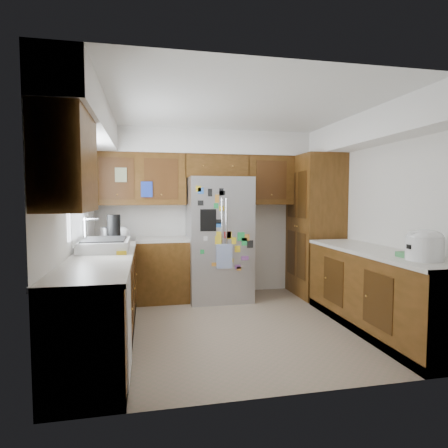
% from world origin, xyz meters
% --- Properties ---
extents(floor, '(3.60, 3.60, 0.00)m').
position_xyz_m(floor, '(0.00, 0.00, 0.00)').
color(floor, gray).
rests_on(floor, ground).
extents(room_shell, '(3.64, 3.24, 2.52)m').
position_xyz_m(room_shell, '(-0.11, 0.36, 1.82)').
color(room_shell, silver).
rests_on(room_shell, ground).
extents(left_counter_run, '(1.36, 3.20, 0.92)m').
position_xyz_m(left_counter_run, '(-1.36, 0.03, 0.43)').
color(left_counter_run, '#452B0D').
rests_on(left_counter_run, ground).
extents(right_counter_run, '(0.63, 2.25, 0.92)m').
position_xyz_m(right_counter_run, '(1.50, -0.47, 0.42)').
color(right_counter_run, '#452B0D').
rests_on(right_counter_run, ground).
extents(pantry, '(0.60, 0.90, 2.15)m').
position_xyz_m(pantry, '(1.50, 1.15, 1.07)').
color(pantry, '#452B0D').
rests_on(pantry, ground).
extents(fridge, '(0.90, 0.79, 1.80)m').
position_xyz_m(fridge, '(-0.00, 1.20, 0.90)').
color(fridge, '#99999E').
rests_on(fridge, ground).
extents(bridge_cabinet, '(0.96, 0.34, 0.35)m').
position_xyz_m(bridge_cabinet, '(0.00, 1.43, 1.98)').
color(bridge_cabinet, '#452B0D').
rests_on(bridge_cabinet, fridge).
extents(fridge_top_items, '(0.99, 0.32, 0.27)m').
position_xyz_m(fridge_top_items, '(0.05, 1.44, 2.28)').
color(fridge_top_items, '#2C3CC1').
rests_on(fridge_top_items, bridge_cabinet).
extents(sink_assembly, '(0.52, 0.72, 0.37)m').
position_xyz_m(sink_assembly, '(-1.50, 0.10, 0.99)').
color(sink_assembly, silver).
rests_on(sink_assembly, left_counter_run).
extents(left_counter_clutter, '(0.38, 0.79, 0.38)m').
position_xyz_m(left_counter_clutter, '(-1.45, 0.80, 1.05)').
color(left_counter_clutter, black).
rests_on(left_counter_clutter, left_counter_run).
extents(rice_cooker, '(0.34, 0.33, 0.29)m').
position_xyz_m(rice_cooker, '(1.50, -1.18, 1.07)').
color(rice_cooker, white).
rests_on(rice_cooker, right_counter_run).
extents(paper_towel, '(0.12, 0.12, 0.27)m').
position_xyz_m(paper_towel, '(1.40, -1.17, 1.05)').
color(paper_towel, white).
rests_on(paper_towel, right_counter_run).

